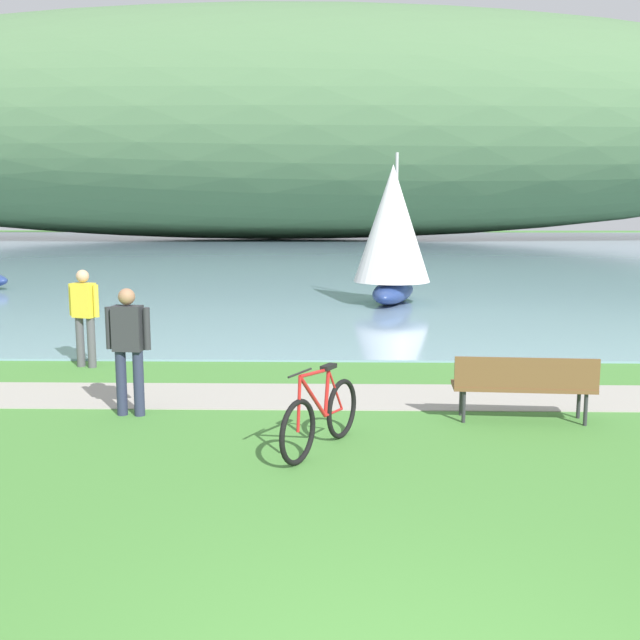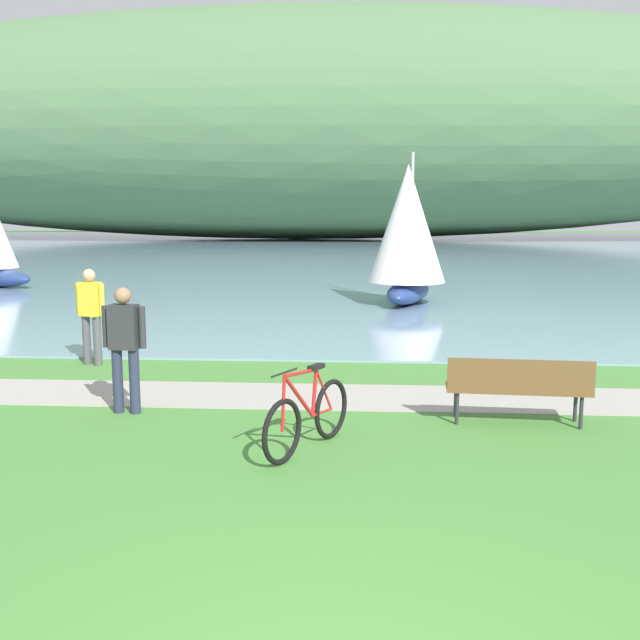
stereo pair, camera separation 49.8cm
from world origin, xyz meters
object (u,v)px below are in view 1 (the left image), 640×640
at_px(park_bench_near_camera, 524,383).
at_px(person_at_shoreline, 84,312).
at_px(sailboat_mid_bay, 393,233).
at_px(person_on_the_grass, 128,343).
at_px(bicycle_leaning_near_bench, 321,417).

distance_m(park_bench_near_camera, person_at_shoreline, 7.52).
bearing_deg(sailboat_mid_bay, person_at_shoreline, -124.89).
bearing_deg(sailboat_mid_bay, person_on_the_grass, -110.68).
xyz_separation_m(person_at_shoreline, person_on_the_grass, (1.63, -2.99, 0.00)).
distance_m(person_at_shoreline, sailboat_mid_bay, 10.56).
distance_m(park_bench_near_camera, person_on_the_grass, 5.19).
height_order(person_on_the_grass, sailboat_mid_bay, sailboat_mid_bay).
relative_size(person_at_shoreline, sailboat_mid_bay, 0.39).
height_order(bicycle_leaning_near_bench, person_on_the_grass, person_on_the_grass).
bearing_deg(person_at_shoreline, sailboat_mid_bay, 55.11).
xyz_separation_m(person_on_the_grass, sailboat_mid_bay, (4.38, 11.61, 1.11)).
distance_m(person_at_shoreline, person_on_the_grass, 3.40).
bearing_deg(bicycle_leaning_near_bench, person_at_shoreline, 133.85).
xyz_separation_m(park_bench_near_camera, person_on_the_grass, (-5.16, 0.21, 0.46)).
relative_size(park_bench_near_camera, bicycle_leaning_near_bench, 1.14).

